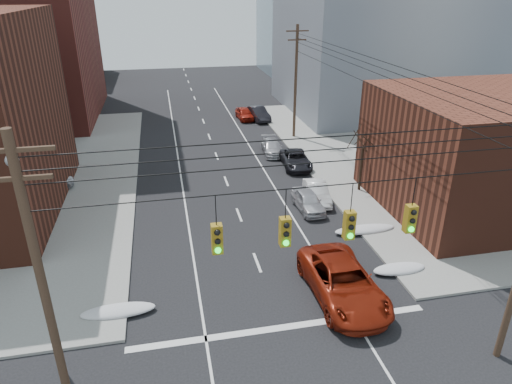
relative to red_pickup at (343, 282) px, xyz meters
name	(u,v)px	position (x,y,z in m)	size (l,w,h in m)	color
sidewalk_ne	(497,146)	(23.49, 18.93, -0.84)	(40.00, 40.00, 0.15)	gray
building_brick_far	(21,41)	(-29.51, 65.93, 5.09)	(22.00, 18.00, 12.00)	#522518
building_office	(385,2)	(18.49, 35.93, 11.59)	(22.00, 20.00, 25.00)	gray
building_glass	(325,6)	(20.49, 61.93, 10.09)	(20.00, 18.00, 22.00)	gray
building_storefront	(503,151)	(14.49, 7.93, 3.09)	(16.00, 12.00, 8.00)	#522518
utility_pole_left	(45,295)	(-12.01, -5.07, 4.87)	(2.20, 0.28, 11.00)	#473323
utility_pole_far	(296,81)	(4.99, 25.93, 4.87)	(2.20, 0.28, 11.00)	#473323
traffic_signals	(318,227)	(-3.42, -5.10, 6.26)	(17.00, 0.42, 2.02)	black
street_light	(34,253)	(-13.01, -2.07, 4.63)	(0.44, 0.44, 9.32)	gray
bare_tree	(361,163)	(6.07, 11.93, 1.41)	(2.09, 2.20, 4.93)	black
snow_nw	(118,311)	(-10.91, 0.93, -0.70)	(3.50, 1.08, 0.42)	silver
snow_ne	(399,269)	(3.89, 1.43, -0.70)	(3.00, 1.08, 0.42)	silver
snow_east_far	(365,229)	(3.89, 5.93, -0.70)	(4.00, 1.08, 0.42)	silver
red_pickup	(343,282)	(0.00, 0.00, 0.00)	(3.02, 6.56, 1.82)	maroon
parked_car_a	(308,201)	(1.33, 9.77, -0.24)	(1.58, 3.92, 1.34)	silver
parked_car_b	(317,192)	(2.39, 10.98, -0.24)	(1.41, 4.05, 1.33)	white
parked_car_c	(296,160)	(2.82, 17.88, -0.25)	(2.20, 4.77, 1.33)	black
parked_car_d	(272,147)	(1.66, 21.61, -0.28)	(1.76, 4.33, 1.26)	#B3B2B7
parked_car_e	(244,114)	(1.29, 33.79, -0.24)	(1.60, 3.97, 1.35)	maroon
parked_car_f	(258,114)	(2.82, 33.20, -0.16)	(1.59, 4.56, 1.50)	black
lot_car_a	(17,195)	(-18.61, 14.59, -0.07)	(1.45, 4.17, 1.37)	silver
lot_car_b	(39,183)	(-17.53, 16.48, -0.07)	(2.29, 4.96, 1.38)	silver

